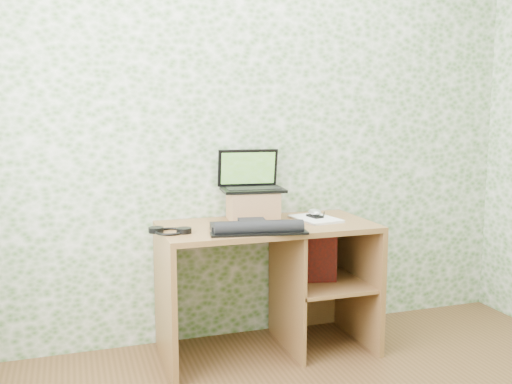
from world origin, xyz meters
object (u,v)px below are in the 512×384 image
object	(u,v)px
laptop	(251,181)
notepad	(316,219)
desk	(278,268)
riser	(253,206)
keyboard	(255,227)

from	to	relation	value
laptop	notepad	world-z (taller)	laptop
desk	laptop	bearing A→B (deg)	126.89
laptop	riser	bearing A→B (deg)	-83.93
desk	laptop	xyz separation A→B (m)	(-0.12, 0.15, 0.49)
keyboard	notepad	world-z (taller)	keyboard
desk	notepad	world-z (taller)	notepad
laptop	notepad	distance (m)	0.44
riser	keyboard	xyz separation A→B (m)	(-0.09, -0.32, -0.06)
desk	laptop	size ratio (longest dim) A/B	3.15
laptop	notepad	xyz separation A→B (m)	(0.35, -0.16, -0.22)
laptop	keyboard	distance (m)	0.42
laptop	desk	bearing A→B (deg)	-47.04
desk	laptop	world-z (taller)	laptop
notepad	desk	bearing A→B (deg)	169.81
desk	riser	distance (m)	0.39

